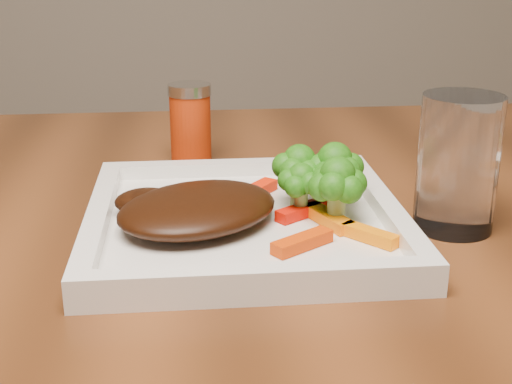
{
  "coord_description": "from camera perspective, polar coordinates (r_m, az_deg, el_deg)",
  "views": [
    {
      "loc": [
        0.11,
        -0.51,
        1.0
      ],
      "look_at": [
        0.16,
        0.07,
        0.79
      ],
      "focal_mm": 50.0,
      "sensor_mm": 36.0,
      "label": 1
    }
  ],
  "objects": [
    {
      "name": "steak",
      "position": [
        0.61,
        -4.69,
        -1.33
      ],
      "size": [
        0.18,
        0.17,
        0.03
      ],
      "primitive_type": "ellipsoid",
      "rotation": [
        0.0,
        0.0,
        0.6
      ],
      "color": "black",
      "rests_on": "plate"
    },
    {
      "name": "broccoli_2",
      "position": [
        0.61,
        6.5,
        0.03
      ],
      "size": [
        0.07,
        0.07,
        0.06
      ],
      "primitive_type": null,
      "rotation": [
        0.0,
        0.0,
        -0.42
      ],
      "color": "#286611",
      "rests_on": "plate"
    },
    {
      "name": "carrot_4",
      "position": [
        0.68,
        -0.03,
        0.09
      ],
      "size": [
        0.05,
        0.05,
        0.01
      ],
      "primitive_type": "cube",
      "rotation": [
        0.0,
        0.0,
        0.89
      ],
      "color": "#F22203",
      "rests_on": "plate"
    },
    {
      "name": "carrot_6",
      "position": [
        0.63,
        3.64,
        -1.53
      ],
      "size": [
        0.05,
        0.04,
        0.01
      ],
      "primitive_type": "cube",
      "rotation": [
        0.0,
        0.0,
        0.61
      ],
      "color": "red",
      "rests_on": "plate"
    },
    {
      "name": "carrot_5",
      "position": [
        0.61,
        5.78,
        -2.08
      ],
      "size": [
        0.04,
        0.06,
        0.01
      ],
      "primitive_type": "cube",
      "rotation": [
        0.0,
        0.0,
        -1.17
      ],
      "color": "orange",
      "rests_on": "plate"
    },
    {
      "name": "drinking_glass",
      "position": [
        0.64,
        15.85,
        2.2
      ],
      "size": [
        0.08,
        0.08,
        0.12
      ],
      "primitive_type": "cylinder",
      "rotation": [
        0.0,
        0.0,
        -0.25
      ],
      "color": "white",
      "rests_on": "dining_table"
    },
    {
      "name": "broccoli_1",
      "position": [
        0.64,
        6.28,
        1.32
      ],
      "size": [
        0.06,
        0.06,
        0.06
      ],
      "primitive_type": null,
      "rotation": [
        0.0,
        0.0,
        0.08
      ],
      "color": "#106511",
      "rests_on": "plate"
    },
    {
      "name": "carrot_0",
      "position": [
        0.57,
        3.72,
        -4.02
      ],
      "size": [
        0.05,
        0.04,
        0.01
      ],
      "primitive_type": "cube",
      "rotation": [
        0.0,
        0.0,
        0.6
      ],
      "color": "#D33803",
      "rests_on": "plate"
    },
    {
      "name": "broccoli_3",
      "position": [
        0.62,
        3.62,
        0.77
      ],
      "size": [
        0.06,
        0.06,
        0.06
      ],
      "primitive_type": null,
      "rotation": [
        0.0,
        0.0,
        0.33
      ],
      "color": "#276D12",
      "rests_on": "plate"
    },
    {
      "name": "plate",
      "position": [
        0.63,
        -0.91,
        -2.7
      ],
      "size": [
        0.27,
        0.27,
        0.01
      ],
      "primitive_type": "cube",
      "color": "white",
      "rests_on": "dining_table"
    },
    {
      "name": "spice_shaker",
      "position": [
        0.8,
        -5.26,
        5.38
      ],
      "size": [
        0.06,
        0.06,
        0.09
      ],
      "primitive_type": "cylinder",
      "rotation": [
        0.0,
        0.0,
        0.31
      ],
      "color": "#AD2C09",
      "rests_on": "dining_table"
    },
    {
      "name": "broccoli_0",
      "position": [
        0.64,
        3.47,
        1.75
      ],
      "size": [
        0.07,
        0.07,
        0.07
      ],
      "primitive_type": null,
      "rotation": [
        0.0,
        0.0,
        -0.21
      ],
      "color": "#256611",
      "rests_on": "plate"
    },
    {
      "name": "carrot_1",
      "position": [
        0.58,
        9.1,
        -3.43
      ],
      "size": [
        0.04,
        0.05,
        0.01
      ],
      "primitive_type": "cube",
      "rotation": [
        0.0,
        0.0,
        -0.84
      ],
      "color": "orange",
      "rests_on": "plate"
    }
  ]
}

